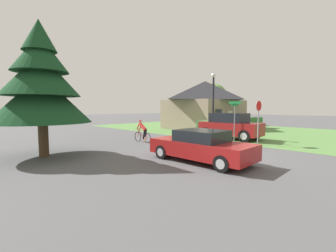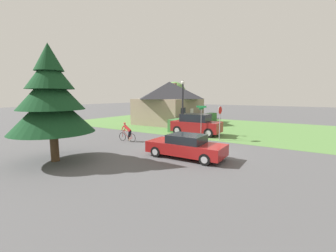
{
  "view_description": "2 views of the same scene",
  "coord_description": "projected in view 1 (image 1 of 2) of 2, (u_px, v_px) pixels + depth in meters",
  "views": [
    {
      "loc": [
        -9.1,
        -6.11,
        2.3
      ],
      "look_at": [
        0.62,
        3.96,
        1.17
      ],
      "focal_mm": 24.0,
      "sensor_mm": 36.0,
      "label": 1
    },
    {
      "loc": [
        -12.73,
        -6.35,
        3.62
      ],
      "look_at": [
        0.83,
        2.52,
        1.39
      ],
      "focal_mm": 24.0,
      "sensor_mm": 36.0,
      "label": 2
    }
  ],
  "objects": [
    {
      "name": "hedge_row",
      "position": [
        235.0,
        125.0,
        22.1
      ],
      "size": [
        10.86,
        0.9,
        1.24
      ],
      "primitive_type": "cube",
      "color": "#387038",
      "rests_on": "ground"
    },
    {
      "name": "sedan_left_lane",
      "position": [
        201.0,
        146.0,
        9.63
      ],
      "size": [
        1.98,
        4.58,
        1.36
      ],
      "rotation": [
        0.0,
        0.0,
        1.6
      ],
      "color": "maroon",
      "rests_on": "ground"
    },
    {
      "name": "cottage_house",
      "position": [
        205.0,
        104.0,
        25.66
      ],
      "size": [
        8.93,
        7.13,
        5.34
      ],
      "rotation": [
        0.0,
        0.0,
        0.04
      ],
      "color": "gray",
      "rests_on": "ground"
    },
    {
      "name": "cyclist",
      "position": [
        143.0,
        131.0,
        15.06
      ],
      "size": [
        0.44,
        1.7,
        1.5
      ],
      "rotation": [
        0.0,
        0.0,
        1.59
      ],
      "color": "black",
      "rests_on": "ground"
    },
    {
      "name": "street_lamp",
      "position": [
        213.0,
        98.0,
        16.82
      ],
      "size": [
        0.33,
        0.33,
        4.97
      ],
      "color": "black",
      "rests_on": "ground"
    },
    {
      "name": "deciduous_tree_right",
      "position": [
        213.0,
        98.0,
        31.25
      ],
      "size": [
        3.75,
        3.75,
        5.67
      ],
      "color": "#4C3823",
      "rests_on": "ground"
    },
    {
      "name": "conifer_tall_near",
      "position": [
        41.0,
        83.0,
        10.34
      ],
      "size": [
        4.37,
        4.37,
        6.32
      ],
      "color": "#4C3823",
      "rests_on": "ground"
    },
    {
      "name": "grass_verge_right",
      "position": [
        251.0,
        131.0,
        22.02
      ],
      "size": [
        16.0,
        36.0,
        0.01
      ],
      "primitive_type": "cube",
      "color": "#568442",
      "rests_on": "ground"
    },
    {
      "name": "ground_plane",
      "position": [
        215.0,
        156.0,
        10.86
      ],
      "size": [
        140.0,
        140.0,
        0.0
      ],
      "primitive_type": "plane",
      "color": "#515154"
    },
    {
      "name": "parked_suv_right",
      "position": [
        230.0,
        126.0,
        16.67
      ],
      "size": [
        2.25,
        4.51,
        1.92
      ],
      "rotation": [
        0.0,
        0.0,
        1.63
      ],
      "color": "maroon",
      "rests_on": "ground"
    },
    {
      "name": "stop_sign",
      "position": [
        258.0,
        114.0,
        13.72
      ],
      "size": [
        0.65,
        0.07,
        2.76
      ],
      "rotation": [
        0.0,
        0.0,
        3.06
      ],
      "color": "gray",
      "rests_on": "ground"
    },
    {
      "name": "street_name_sign",
      "position": [
        235.0,
        114.0,
        15.1
      ],
      "size": [
        0.9,
        0.9,
        2.74
      ],
      "color": "gray",
      "rests_on": "ground"
    }
  ]
}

